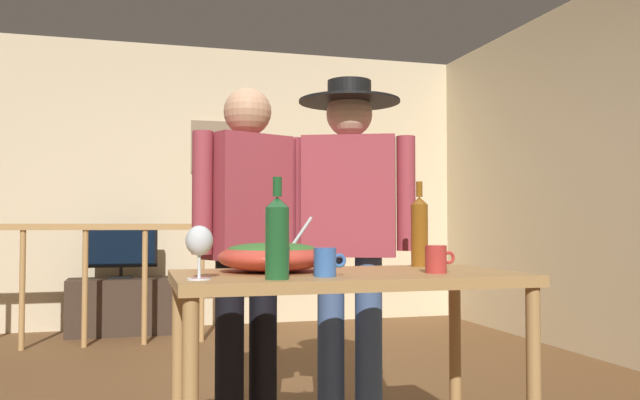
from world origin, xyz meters
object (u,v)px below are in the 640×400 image
at_px(wine_glass, 199,243).
at_px(wine_bottle_green, 277,236).
at_px(serving_table, 347,298).
at_px(wine_bottle_amber, 420,230).
at_px(person_standing_right, 350,217).
at_px(flat_screen_tv, 121,248).
at_px(salad_bowl, 272,255).
at_px(person_standing_left, 247,231).
at_px(framed_picture, 212,147).
at_px(mug_blue, 326,262).
at_px(stair_railing, 141,267).
at_px(mug_red, 437,259).
at_px(tv_console, 121,306).

bearing_deg(wine_glass, wine_bottle_green, -11.91).
distance_m(serving_table, wine_glass, 0.61).
bearing_deg(wine_glass, wine_bottle_amber, 23.67).
distance_m(serving_table, person_standing_right, 0.82).
distance_m(flat_screen_tv, wine_bottle_green, 4.03).
bearing_deg(wine_bottle_green, flat_screen_tv, 98.01).
bearing_deg(salad_bowl, person_standing_left, 89.16).
xyz_separation_m(wine_bottle_green, person_standing_left, (0.06, 0.95, 0.01)).
height_order(wine_bottle_amber, person_standing_left, person_standing_left).
xyz_separation_m(framed_picture, wine_bottle_green, (-0.26, -4.31, -0.78)).
height_order(salad_bowl, wine_bottle_amber, wine_bottle_amber).
bearing_deg(wine_bottle_green, wine_glass, 168.09).
bearing_deg(serving_table, mug_blue, -127.45).
xyz_separation_m(flat_screen_tv, person_standing_left, (0.62, -3.03, 0.18)).
xyz_separation_m(wine_bottle_amber, person_standing_right, (-0.14, 0.49, 0.06)).
relative_size(wine_bottle_amber, person_standing_left, 0.22).
height_order(stair_railing, mug_red, stair_railing).
bearing_deg(salad_bowl, wine_bottle_green, -98.75).
height_order(tv_console, mug_red, mug_red).
height_order(wine_glass, person_standing_right, person_standing_right).
distance_m(framed_picture, wine_glass, 4.36).
height_order(wine_bottle_green, wine_bottle_amber, wine_bottle_amber).
bearing_deg(framed_picture, wine_glass, -96.75).
relative_size(wine_bottle_amber, mug_red, 3.11).
distance_m(flat_screen_tv, serving_table, 3.85).
distance_m(stair_railing, person_standing_right, 2.69).
bearing_deg(wine_glass, mug_blue, 1.72).
relative_size(tv_console, serving_table, 0.73).
distance_m(tv_console, flat_screen_tv, 0.51).
relative_size(salad_bowl, mug_blue, 3.57).
height_order(stair_railing, person_standing_left, person_standing_left).
distance_m(mug_blue, mug_red, 0.43).
xyz_separation_m(stair_railing, tv_console, (-0.17, 0.57, -0.38)).
bearing_deg(tv_console, mug_blue, -79.40).
relative_size(stair_railing, serving_table, 2.27).
relative_size(wine_bottle_green, mug_red, 2.88).
relative_size(salad_bowl, person_standing_left, 0.25).
bearing_deg(person_standing_left, stair_railing, -102.69).
distance_m(serving_table, wine_bottle_amber, 0.52).
relative_size(framed_picture, tv_console, 0.55).
height_order(stair_railing, tv_console, stair_railing).
bearing_deg(wine_bottle_amber, wine_glass, -156.33).
bearing_deg(mug_blue, tv_console, 100.60).
bearing_deg(stair_railing, wine_bottle_amber, -69.91).
height_order(tv_console, wine_glass, wine_glass).
distance_m(framed_picture, salad_bowl, 4.08).
xyz_separation_m(salad_bowl, person_standing_left, (0.01, 0.63, 0.08)).
distance_m(framed_picture, serving_table, 4.20).
bearing_deg(mug_red, wine_glass, -176.07).
xyz_separation_m(framed_picture, person_standing_right, (0.29, -3.35, -0.71)).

